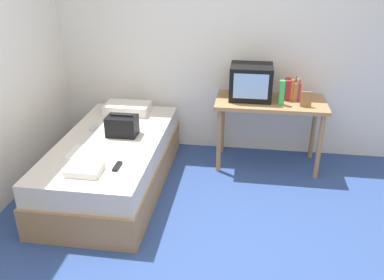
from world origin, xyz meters
TOP-DOWN VIEW (x-y plane):
  - ground_plane at (0.00, 0.00)m, footprint 8.00×8.00m
  - wall_back at (0.00, 2.00)m, footprint 5.20×0.10m
  - bed at (-1.05, 0.89)m, footprint 1.00×2.00m
  - desk at (0.50, 1.58)m, footprint 1.16×0.60m
  - tv at (0.28, 1.61)m, footprint 0.44×0.39m
  - water_bottle at (0.60, 1.46)m, footprint 0.06×0.06m
  - book_row at (0.72, 1.65)m, footprint 0.15×0.16m
  - picture_frame at (0.84, 1.43)m, footprint 0.11×0.02m
  - pillow at (-1.09, 1.60)m, footprint 0.50×0.31m
  - handbag at (-0.96, 1.00)m, footprint 0.30×0.20m
  - magazine at (-1.23, 0.57)m, footprint 0.21×0.29m
  - remote_dark at (-0.81, 0.34)m, footprint 0.04×0.16m
  - remote_silver at (-1.31, 1.11)m, footprint 0.04×0.14m
  - folded_towel at (-1.05, 0.21)m, footprint 0.28×0.22m

SIDE VIEW (x-z plane):
  - ground_plane at x=0.00m, z-range 0.00..0.00m
  - bed at x=-1.05m, z-range 0.00..0.52m
  - magazine at x=-1.23m, z-range 0.52..0.53m
  - remote_dark at x=-0.81m, z-range 0.52..0.55m
  - remote_silver at x=-1.31m, z-range 0.52..0.55m
  - folded_towel at x=-1.05m, z-range 0.52..0.58m
  - pillow at x=-1.09m, z-range 0.52..0.63m
  - handbag at x=-0.96m, z-range 0.51..0.74m
  - desk at x=0.50m, z-range 0.28..1.05m
  - picture_frame at x=0.84m, z-range 0.77..0.93m
  - book_row at x=0.72m, z-range 0.75..0.99m
  - water_bottle at x=0.60m, z-range 0.77..1.02m
  - tv at x=0.28m, z-range 0.77..1.13m
  - wall_back at x=0.00m, z-range 0.00..2.60m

